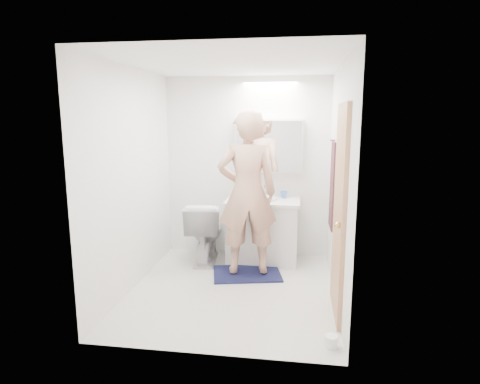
% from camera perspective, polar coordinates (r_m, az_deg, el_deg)
% --- Properties ---
extents(floor, '(2.50, 2.50, 0.00)m').
position_cam_1_polar(floor, '(4.57, -1.10, -13.63)').
color(floor, silver).
rests_on(floor, ground).
extents(ceiling, '(2.50, 2.50, 0.00)m').
position_cam_1_polar(ceiling, '(4.20, -1.22, 17.79)').
color(ceiling, white).
rests_on(ceiling, floor).
extents(wall_back, '(2.50, 0.00, 2.50)m').
position_cam_1_polar(wall_back, '(5.44, 0.99, 3.47)').
color(wall_back, white).
rests_on(wall_back, floor).
extents(wall_front, '(2.50, 0.00, 2.50)m').
position_cam_1_polar(wall_front, '(3.02, -5.05, -2.32)').
color(wall_front, white).
rests_on(wall_front, floor).
extents(wall_left, '(0.00, 2.50, 2.50)m').
position_cam_1_polar(wall_left, '(4.53, -15.03, 1.68)').
color(wall_left, white).
rests_on(wall_left, floor).
extents(wall_right, '(0.00, 2.50, 2.50)m').
position_cam_1_polar(wall_right, '(4.18, 13.87, 1.02)').
color(wall_right, white).
rests_on(wall_right, floor).
extents(vanity_cabinet, '(0.90, 0.55, 0.78)m').
position_cam_1_polar(vanity_cabinet, '(5.30, 3.22, -5.68)').
color(vanity_cabinet, silver).
rests_on(vanity_cabinet, floor).
extents(countertop, '(0.95, 0.58, 0.04)m').
position_cam_1_polar(countertop, '(5.20, 3.27, -1.34)').
color(countertop, white).
rests_on(countertop, vanity_cabinet).
extents(sink_basin, '(0.36, 0.36, 0.03)m').
position_cam_1_polar(sink_basin, '(5.23, 3.30, -0.90)').
color(sink_basin, silver).
rests_on(sink_basin, countertop).
extents(faucet, '(0.02, 0.02, 0.16)m').
position_cam_1_polar(faucet, '(5.40, 3.48, 0.17)').
color(faucet, white).
rests_on(faucet, countertop).
extents(medicine_cabinet, '(0.88, 0.14, 0.70)m').
position_cam_1_polar(medicine_cabinet, '(5.31, 4.13, 6.52)').
color(medicine_cabinet, white).
rests_on(medicine_cabinet, wall_back).
extents(mirror_panel, '(0.84, 0.01, 0.66)m').
position_cam_1_polar(mirror_panel, '(5.24, 4.07, 6.46)').
color(mirror_panel, silver).
rests_on(mirror_panel, medicine_cabinet).
extents(toilet, '(0.52, 0.83, 0.81)m').
position_cam_1_polar(toilet, '(5.31, -4.97, -5.56)').
color(toilet, silver).
rests_on(toilet, floor).
extents(bath_rug, '(0.90, 0.71, 0.02)m').
position_cam_1_polar(bath_rug, '(4.95, 1.00, -11.49)').
color(bath_rug, '#131C3C').
rests_on(bath_rug, floor).
extents(person, '(0.78, 0.59, 1.91)m').
position_cam_1_polar(person, '(4.67, 1.03, -0.15)').
color(person, tan).
rests_on(person, bath_rug).
extents(door, '(0.04, 0.80, 2.00)m').
position_cam_1_polar(door, '(3.88, 13.93, -2.73)').
color(door, tan).
rests_on(door, wall_right).
extents(door_knob, '(0.06, 0.06, 0.06)m').
position_cam_1_polar(door_knob, '(3.60, 13.72, -4.57)').
color(door_knob, gold).
rests_on(door_knob, door).
extents(towel, '(0.02, 0.42, 1.00)m').
position_cam_1_polar(towel, '(4.74, 12.93, 0.92)').
color(towel, '#121539').
rests_on(towel, wall_right).
extents(towel_hook, '(0.07, 0.02, 0.02)m').
position_cam_1_polar(towel_hook, '(4.68, 13.03, 7.21)').
color(towel_hook, silver).
rests_on(towel_hook, wall_right).
extents(soap_bottle_a, '(0.10, 0.10, 0.21)m').
position_cam_1_polar(soap_bottle_a, '(5.37, -0.35, 0.40)').
color(soap_bottle_a, beige).
rests_on(soap_bottle_a, countertop).
extents(soap_bottle_b, '(0.11, 0.11, 0.17)m').
position_cam_1_polar(soap_bottle_b, '(5.38, 1.22, 0.22)').
color(soap_bottle_b, '#61ADD1').
rests_on(soap_bottle_b, countertop).
extents(toothbrush_cup, '(0.11, 0.11, 0.09)m').
position_cam_1_polar(toothbrush_cup, '(5.33, 6.22, -0.39)').
color(toothbrush_cup, '#4778D5').
rests_on(toothbrush_cup, countertop).
extents(toilet_paper_roll, '(0.11, 0.11, 0.10)m').
position_cam_1_polar(toilet_paper_roll, '(3.62, 12.82, -19.94)').
color(toilet_paper_roll, white).
rests_on(toilet_paper_roll, floor).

